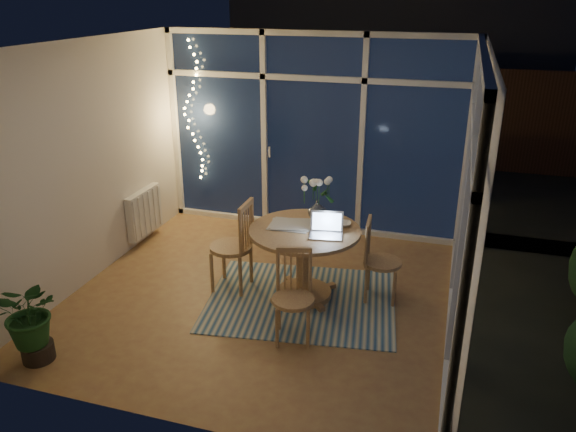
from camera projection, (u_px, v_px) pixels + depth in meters
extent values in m
plane|color=brown|center=(264.00, 296.00, 6.03)|extent=(4.00, 4.00, 0.00)
plane|color=white|center=(260.00, 44.00, 5.06)|extent=(4.00, 4.00, 0.00)
cube|color=silver|center=(313.00, 134.00, 7.32)|extent=(4.00, 0.04, 2.60)
cube|color=silver|center=(163.00, 271.00, 3.77)|extent=(4.00, 0.04, 2.60)
cube|color=silver|center=(88.00, 164.00, 6.09)|extent=(0.04, 4.00, 2.60)
cube|color=silver|center=(473.00, 202.00, 5.00)|extent=(0.04, 4.00, 2.60)
cube|color=white|center=(312.00, 135.00, 7.28)|extent=(4.00, 0.10, 2.60)
cube|color=white|center=(469.00, 201.00, 5.01)|extent=(0.10, 4.00, 2.60)
cube|color=silver|center=(144.00, 212.00, 7.20)|extent=(0.10, 0.70, 0.58)
cube|color=black|center=(379.00, 171.00, 10.35)|extent=(12.00, 6.00, 0.10)
cube|color=#3A2515|center=(360.00, 113.00, 10.57)|extent=(11.00, 0.08, 1.80)
cube|color=#31343B|center=(399.00, 30.00, 12.66)|extent=(7.00, 3.00, 2.20)
sphere|color=black|center=(286.00, 163.00, 9.09)|extent=(0.90, 0.90, 0.90)
cube|color=beige|center=(301.00, 300.00, 5.93)|extent=(2.15, 1.82, 0.01)
cylinder|color=brown|center=(304.00, 263.00, 5.87)|extent=(1.30, 1.30, 0.78)
cube|color=brown|center=(231.00, 245.00, 6.00)|extent=(0.48, 0.48, 1.03)
cube|color=brown|center=(382.00, 260.00, 5.80)|extent=(0.45, 0.45, 0.91)
cube|color=brown|center=(293.00, 298.00, 5.12)|extent=(0.50, 0.50, 0.89)
imported|color=silver|center=(317.00, 210.00, 5.94)|extent=(0.23, 0.23, 0.21)
imported|color=white|center=(343.00, 224.00, 5.81)|extent=(0.17, 0.17, 0.04)
cube|color=silver|center=(290.00, 225.00, 5.82)|extent=(0.45, 0.36, 0.02)
cube|color=black|center=(316.00, 235.00, 5.58)|extent=(0.11, 0.06, 0.01)
imported|color=#18451C|center=(32.00, 323.00, 4.85)|extent=(0.59, 0.53, 0.76)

